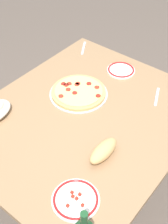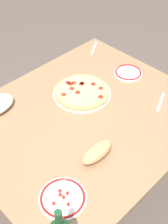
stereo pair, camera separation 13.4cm
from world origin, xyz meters
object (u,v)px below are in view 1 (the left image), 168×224
Objects in this scene: pepperoni_pizza at (79,92)px; bread_loaf at (103,151)px; dining_table at (84,129)px; side_plate_near at (121,70)px; side_plate_far at (76,199)px.

pepperoni_pizza is 1.82× the size of bread_loaf.
side_plate_near is at bearing -170.96° from dining_table.
side_plate_near is at bearing 169.21° from pepperoni_pizza.
pepperoni_pizza is at bearing -141.40° from side_plate_far.
bread_loaf reaches higher than pepperoni_pizza.
side_plate_near is 0.72m from bread_loaf.
pepperoni_pizza is at bearing -10.79° from side_plate_near.
dining_table is 0.23m from pepperoni_pizza.
pepperoni_pizza reaches higher than side_plate_near.
pepperoni_pizza reaches higher than side_plate_far.
side_plate_near is at bearing -157.47° from side_plate_far.
side_plate_far is at bearing 22.53° from side_plate_near.
side_plate_far is (0.44, 0.30, 0.11)m from dining_table.
pepperoni_pizza is 1.91× the size of side_plate_near.
bread_loaf is at bearing -168.81° from side_plate_far.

